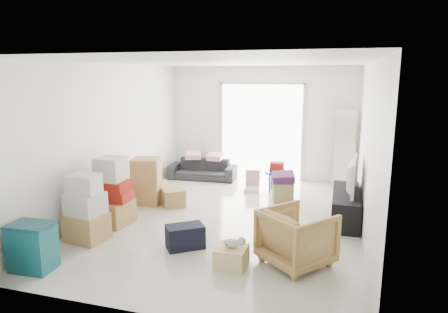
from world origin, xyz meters
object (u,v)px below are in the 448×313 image
Objects in this scene: ac_tower at (345,149)px; armchair at (297,235)px; television at (347,188)px; ottoman at (283,192)px; storage_bins at (32,247)px; sofa at (203,166)px; kids_table at (277,171)px; tv_console at (346,206)px; wood_crate at (232,257)px.

ac_tower is 4.11m from armchair.
television is 2.64× the size of ottoman.
storage_bins reaches higher than ottoman.
storage_bins is (-3.85, -5.16, -0.56)m from ac_tower.
ottoman is at bearing -38.66° from armchair.
sofa reaches higher than ottoman.
kids_table is at bearing 49.90° from television.
television reaches higher than tv_console.
television reaches higher than storage_bins.
ac_tower reaches higher than tv_console.
ottoman is 2.99m from wood_crate.
ac_tower is 1.70× the size of television.
ac_tower is at bearing 72.07° from wood_crate.
television is 4.95m from storage_bins.
television is at bearing 0.00° from tv_console.
ottoman is at bearing 147.94° from tv_console.
kids_table reaches higher than tv_console.
storage_bins is at bearing -142.03° from tv_console.
television reaches higher than ottoman.
kids_table reaches higher than sofa.
ac_tower reaches higher than wood_crate.
tv_console is at bearing 37.97° from storage_bins.
ac_tower is 2.10× the size of armchair.
ac_tower is 6.46m from storage_bins.
ac_tower is 3.34m from sofa.
armchair is 0.91m from wood_crate.
armchair is at bearing 19.06° from storage_bins.
sofa is at bearing 162.69° from kids_table.
ac_tower is at bearing -58.89° from armchair.
armchair is (-0.64, -1.92, -0.16)m from television.
armchair is at bearing 20.57° from wood_crate.
sofa is 2.00m from kids_table.
television is 2.03m from armchair.
storage_bins reaches higher than wood_crate.
kids_table is at bearing -37.10° from armchair.
kids_table is at bearing 109.89° from ottoman.
ac_tower is 1.91m from ottoman.
sofa is 2.49× the size of kids_table.
kids_table reaches higher than storage_bins.
storage_bins reaches higher than tv_console.
television is 0.63× the size of sofa.
ac_tower is at bearing 28.34° from kids_table.
kids_table is (2.47, 4.42, 0.15)m from storage_bins.
kids_table is at bearing -20.68° from sofa.
wood_crate is at bearing -90.41° from kids_table.
ac_tower is 2.14m from television.
storage_bins is (-0.56, -5.01, 0.00)m from sofa.
ottoman is (-1.16, -1.36, -0.68)m from ac_tower.
ac_tower reaches higher than kids_table.
armchair is (-0.59, -4.04, -0.46)m from ac_tower.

